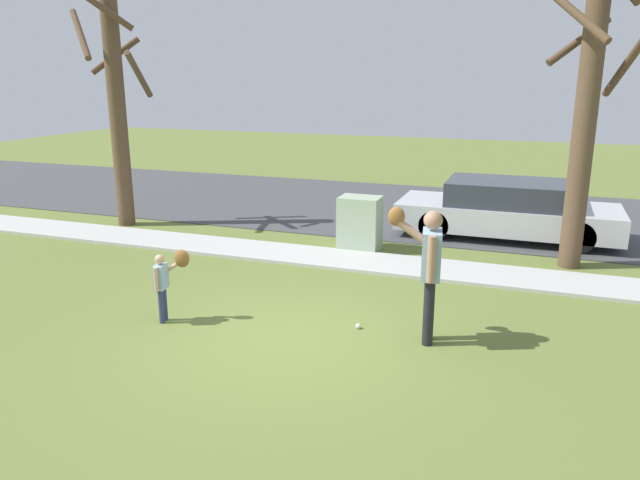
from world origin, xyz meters
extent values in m
plane|color=olive|center=(0.00, 3.50, 0.00)|extent=(48.00, 48.00, 0.00)
cube|color=#B2B2AD|center=(0.00, 3.60, 0.03)|extent=(36.00, 1.20, 0.06)
cube|color=#424244|center=(0.00, 8.60, 0.01)|extent=(36.00, 6.80, 0.02)
cylinder|color=black|center=(1.84, 0.46, 0.45)|extent=(0.14, 0.14, 0.89)
cylinder|color=black|center=(1.81, 0.63, 0.45)|extent=(0.14, 0.14, 0.89)
cube|color=#8CADC6|center=(1.83, 0.55, 1.21)|extent=(0.31, 0.46, 0.63)
sphere|color=#A87A5B|center=(1.83, 0.55, 1.66)|extent=(0.24, 0.24, 0.24)
cylinder|color=#A87A5B|center=(1.87, 0.29, 1.22)|extent=(0.10, 0.10, 0.59)
cylinder|color=#A87A5B|center=(1.52, 0.77, 1.43)|extent=(0.56, 0.19, 0.43)
ellipsoid|color=brown|center=(1.32, 0.73, 1.63)|extent=(0.24, 0.17, 0.26)
cylinder|color=navy|center=(-1.86, -0.02, 0.25)|extent=(0.08, 0.08, 0.50)
cylinder|color=navy|center=(-1.85, -0.12, 0.25)|extent=(0.08, 0.08, 0.50)
cube|color=#8CADC6|center=(-1.86, -0.07, 0.68)|extent=(0.17, 0.26, 0.36)
sphere|color=tan|center=(-1.86, -0.07, 0.94)|extent=(0.14, 0.14, 0.14)
cylinder|color=tan|center=(-1.73, 0.10, 0.81)|extent=(0.31, 0.11, 0.24)
ellipsoid|color=brown|center=(-1.62, 0.12, 0.92)|extent=(0.24, 0.17, 0.26)
cylinder|color=tan|center=(-1.83, -0.22, 0.69)|extent=(0.06, 0.06, 0.33)
sphere|color=white|center=(0.84, 0.64, 0.04)|extent=(0.07, 0.07, 0.07)
cube|color=#9EB293|center=(-0.26, 4.46, 0.54)|extent=(0.81, 0.60, 1.09)
cylinder|color=brown|center=(3.70, 4.71, 2.74)|extent=(0.39, 0.39, 5.47)
cylinder|color=brown|center=(4.23, 4.88, 3.56)|extent=(0.54, 1.37, 1.03)
cylinder|color=brown|center=(3.47, 5.11, 4.00)|extent=(1.06, 0.69, 0.86)
cylinder|color=brown|center=(3.29, 4.24, 4.43)|extent=(1.26, 1.12, 1.14)
cylinder|color=brown|center=(-6.04, 4.63, 2.64)|extent=(0.39, 0.39, 5.27)
cylinder|color=brown|center=(-5.51, 4.79, 3.43)|extent=(0.54, 1.37, 1.03)
cylinder|color=brown|center=(-6.27, 5.02, 3.85)|extent=(1.05, 0.69, 0.86)
cylinder|color=brown|center=(-6.46, 4.15, 4.27)|extent=(1.26, 1.12, 1.14)
cylinder|color=brown|center=(-5.80, 4.33, 4.69)|extent=(0.84, 0.73, 0.74)
cube|color=silver|center=(2.46, 6.45, 0.47)|extent=(4.60, 1.80, 0.55)
cube|color=#2D333D|center=(2.46, 6.45, 1.00)|extent=(2.53, 1.66, 0.50)
cylinder|color=black|center=(3.88, 7.24, 0.34)|extent=(0.64, 0.22, 0.64)
cylinder|color=black|center=(3.88, 5.66, 0.34)|extent=(0.64, 0.22, 0.64)
cylinder|color=black|center=(1.03, 7.24, 0.34)|extent=(0.64, 0.22, 0.64)
cylinder|color=black|center=(1.03, 5.66, 0.34)|extent=(0.64, 0.22, 0.64)
camera|label=1|loc=(3.02, -6.90, 3.43)|focal=33.97mm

